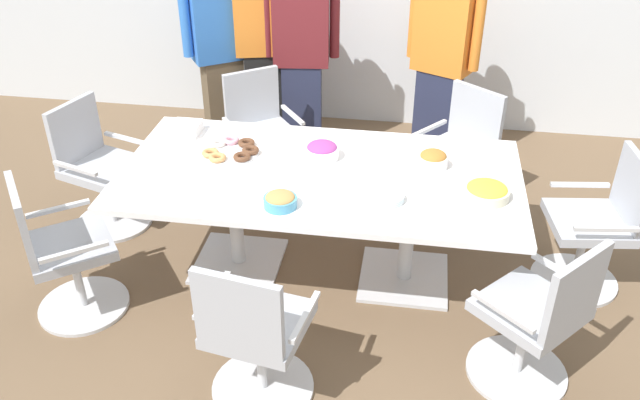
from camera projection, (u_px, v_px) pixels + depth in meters
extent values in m
cube|color=brown|center=(320.00, 271.00, 4.41)|extent=(10.00, 10.00, 0.01)
cube|color=white|center=(320.00, 175.00, 4.01)|extent=(2.40, 1.20, 0.04)
cube|color=silver|center=(239.00, 261.00, 4.47)|extent=(0.56, 0.56, 0.02)
cylinder|color=silver|center=(235.00, 217.00, 4.28)|extent=(0.09, 0.09, 0.69)
cube|color=silver|center=(404.00, 277.00, 4.32)|extent=(0.56, 0.56, 0.02)
cylinder|color=silver|center=(407.00, 232.00, 4.13)|extent=(0.09, 0.09, 0.69)
cylinder|color=silver|center=(84.00, 305.00, 4.09)|extent=(0.76, 0.76, 0.02)
cylinder|color=silver|center=(78.00, 278.00, 3.98)|extent=(0.05, 0.05, 0.41)
cube|color=#ADB2BC|center=(70.00, 246.00, 3.85)|extent=(0.64, 0.64, 0.06)
cube|color=#ADB2BC|center=(22.00, 221.00, 3.64)|extent=(0.30, 0.37, 0.42)
cube|color=silver|center=(58.00, 209.00, 3.97)|extent=(0.31, 0.25, 0.02)
cube|color=silver|center=(74.00, 252.00, 3.61)|extent=(0.31, 0.25, 0.02)
cylinder|color=silver|center=(263.00, 387.00, 3.54)|extent=(0.62, 0.62, 0.02)
cylinder|color=silver|center=(261.00, 358.00, 3.43)|extent=(0.05, 0.05, 0.41)
cube|color=#ADB2BC|center=(259.00, 324.00, 3.30)|extent=(0.53, 0.53, 0.06)
cube|color=#ADB2BC|center=(238.00, 315.00, 3.01)|extent=(0.44, 0.11, 0.42)
cube|color=silver|center=(212.00, 295.00, 3.31)|extent=(0.09, 0.37, 0.02)
cube|color=silver|center=(305.00, 317.00, 3.17)|extent=(0.09, 0.37, 0.02)
cylinder|color=silver|center=(516.00, 371.00, 3.63)|extent=(0.76, 0.76, 0.02)
cylinder|color=silver|center=(522.00, 342.00, 3.52)|extent=(0.05, 0.05, 0.41)
cube|color=#ADB2BC|center=(530.00, 309.00, 3.40)|extent=(0.65, 0.65, 0.06)
cube|color=#ADB2BC|center=(576.00, 294.00, 3.13)|extent=(0.32, 0.35, 0.42)
cube|color=silver|center=(503.00, 311.00, 3.20)|extent=(0.29, 0.27, 0.02)
cube|color=silver|center=(563.00, 272.00, 3.46)|extent=(0.29, 0.27, 0.02)
cylinder|color=silver|center=(573.00, 280.00, 4.30)|extent=(0.61, 0.61, 0.02)
cylinder|color=silver|center=(580.00, 253.00, 4.19)|extent=(0.05, 0.05, 0.41)
cube|color=#ADB2BC|center=(588.00, 222.00, 4.06)|extent=(0.52, 0.52, 0.06)
cube|color=#ADB2BC|center=(633.00, 189.00, 3.93)|extent=(0.10, 0.44, 0.42)
cube|color=silver|center=(606.00, 229.00, 3.79)|extent=(0.37, 0.08, 0.02)
cube|color=silver|center=(580.00, 185.00, 4.21)|extent=(0.37, 0.08, 0.02)
cylinder|color=silver|center=(448.00, 207.00, 5.04)|extent=(0.76, 0.76, 0.02)
cylinder|color=silver|center=(451.00, 182.00, 4.93)|extent=(0.05, 0.05, 0.41)
cube|color=#ADB2BC|center=(455.00, 154.00, 4.80)|extent=(0.65, 0.65, 0.06)
cube|color=#ADB2BC|center=(476.00, 116.00, 4.79)|extent=(0.37, 0.30, 0.42)
cube|color=silver|center=(485.00, 151.00, 4.59)|extent=(0.25, 0.31, 0.02)
cube|color=silver|center=(430.00, 128.00, 4.89)|extent=(0.25, 0.31, 0.02)
cylinder|color=silver|center=(266.00, 186.00, 5.29)|extent=(0.76, 0.76, 0.02)
cylinder|color=silver|center=(265.00, 163.00, 5.18)|extent=(0.05, 0.05, 0.41)
cube|color=#ADB2BC|center=(264.00, 136.00, 5.06)|extent=(0.64, 0.64, 0.06)
cube|color=#ADB2BC|center=(252.00, 96.00, 5.09)|extent=(0.37, 0.29, 0.42)
cube|color=silver|center=(293.00, 115.00, 5.09)|extent=(0.24, 0.31, 0.02)
cube|color=silver|center=(233.00, 128.00, 4.90)|extent=(0.24, 0.31, 0.02)
cylinder|color=silver|center=(115.00, 221.00, 4.87)|extent=(0.68, 0.68, 0.02)
cylinder|color=silver|center=(110.00, 196.00, 4.76)|extent=(0.05, 0.05, 0.41)
cube|color=#ADB2BC|center=(104.00, 168.00, 4.63)|extent=(0.58, 0.58, 0.06)
cube|color=#ADB2BC|center=(75.00, 131.00, 4.59)|extent=(0.17, 0.43, 0.42)
cube|color=silver|center=(125.00, 138.00, 4.75)|extent=(0.36, 0.14, 0.02)
cube|color=silver|center=(75.00, 168.00, 4.38)|extent=(0.36, 0.14, 0.02)
cube|color=brown|center=(225.00, 104.00, 5.69)|extent=(0.38, 0.35, 0.81)
cube|color=blue|center=(218.00, 20.00, 5.31)|extent=(0.49, 0.43, 0.64)
cylinder|color=blue|center=(249.00, 12.00, 5.38)|extent=(0.11, 0.11, 0.57)
cylinder|color=blue|center=(185.00, 21.00, 5.19)|extent=(0.11, 0.11, 0.57)
cube|color=black|center=(266.00, 101.00, 5.68)|extent=(0.36, 0.27, 0.86)
cube|color=orange|center=(261.00, 11.00, 5.27)|extent=(0.48, 0.32, 0.68)
cylinder|color=orange|center=(295.00, 6.00, 5.27)|extent=(0.10, 0.10, 0.61)
cylinder|color=orange|center=(227.00, 8.00, 5.23)|extent=(0.10, 0.10, 0.61)
cube|color=#232842|center=(302.00, 109.00, 5.62)|extent=(0.34, 0.24, 0.80)
cube|color=maroon|center=(301.00, 25.00, 5.24)|extent=(0.46, 0.27, 0.63)
cylinder|color=maroon|center=(335.00, 22.00, 5.22)|extent=(0.09, 0.09, 0.57)
cylinder|color=maroon|center=(267.00, 21.00, 5.24)|extent=(0.09, 0.09, 0.57)
cube|color=#232842|center=(436.00, 117.00, 5.46)|extent=(0.38, 0.32, 0.81)
cube|color=orange|center=(445.00, 31.00, 5.08)|extent=(0.49, 0.39, 0.64)
cylinder|color=orange|center=(478.00, 33.00, 4.93)|extent=(0.11, 0.11, 0.58)
cylinder|color=orange|center=(414.00, 20.00, 5.19)|extent=(0.11, 0.11, 0.58)
cylinder|color=#4C9EC6|center=(280.00, 202.00, 3.66)|extent=(0.19, 0.19, 0.06)
ellipsoid|color=tan|center=(280.00, 197.00, 3.65)|extent=(0.16, 0.16, 0.05)
cylinder|color=white|center=(433.00, 161.00, 4.04)|extent=(0.18, 0.18, 0.07)
ellipsoid|color=#AD702D|center=(433.00, 156.00, 4.02)|extent=(0.16, 0.16, 0.07)
cylinder|color=white|center=(322.00, 153.00, 4.13)|extent=(0.21, 0.21, 0.07)
ellipsoid|color=#9E3D8E|center=(322.00, 147.00, 4.11)|extent=(0.19, 0.19, 0.07)
cylinder|color=beige|center=(487.00, 193.00, 3.74)|extent=(0.26, 0.26, 0.06)
ellipsoid|color=yellow|center=(487.00, 188.00, 3.73)|extent=(0.23, 0.23, 0.05)
cylinder|color=white|center=(231.00, 152.00, 4.20)|extent=(0.35, 0.35, 0.01)
torus|color=brown|center=(251.00, 150.00, 4.18)|extent=(0.11, 0.11, 0.03)
torus|color=brown|center=(246.00, 143.00, 4.26)|extent=(0.11, 0.11, 0.03)
torus|color=pink|center=(231.00, 140.00, 4.30)|extent=(0.11, 0.11, 0.03)
torus|color=white|center=(218.00, 143.00, 4.27)|extent=(0.11, 0.11, 0.03)
torus|color=tan|center=(210.00, 153.00, 4.15)|extent=(0.11, 0.11, 0.03)
torus|color=tan|center=(217.00, 158.00, 4.10)|extent=(0.11, 0.11, 0.03)
torus|color=brown|center=(242.00, 157.00, 4.11)|extent=(0.11, 0.11, 0.03)
cylinder|color=white|center=(387.00, 200.00, 3.73)|extent=(0.19, 0.19, 0.01)
cylinder|color=silver|center=(387.00, 199.00, 3.72)|extent=(0.19, 0.19, 0.01)
cylinder|color=white|center=(387.00, 198.00, 3.72)|extent=(0.19, 0.19, 0.01)
cylinder|color=silver|center=(387.00, 197.00, 3.72)|extent=(0.19, 0.19, 0.01)
cylinder|color=white|center=(387.00, 197.00, 3.71)|extent=(0.19, 0.19, 0.01)
cylinder|color=silver|center=(388.00, 196.00, 3.71)|extent=(0.19, 0.19, 0.01)
cylinder|color=white|center=(388.00, 195.00, 3.71)|extent=(0.19, 0.19, 0.01)
cube|color=white|center=(186.00, 129.00, 4.42)|extent=(0.18, 0.18, 0.07)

